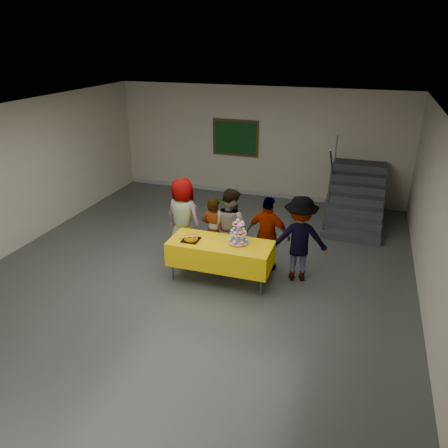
% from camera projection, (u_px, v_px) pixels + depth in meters
% --- Properties ---
extents(room_shell, '(10.00, 10.04, 3.02)m').
position_uv_depth(room_shell, '(187.00, 170.00, 7.31)').
color(room_shell, '#4C514C').
rests_on(room_shell, ground).
extents(bake_table, '(1.88, 0.78, 0.77)m').
position_uv_depth(bake_table, '(221.00, 253.00, 7.95)').
color(bake_table, '#595960').
rests_on(bake_table, ground).
extents(cupcake_stand, '(0.38, 0.38, 0.44)m').
position_uv_depth(cupcake_stand, '(238.00, 234.00, 7.78)').
color(cupcake_stand, silver).
rests_on(cupcake_stand, bake_table).
extents(bear_cake, '(0.32, 0.36, 0.12)m').
position_uv_depth(bear_cake, '(191.00, 237.00, 7.93)').
color(bear_cake, black).
rests_on(bear_cake, bake_table).
extents(schoolchild_a, '(0.92, 0.72, 1.66)m').
position_uv_depth(schoolchild_a, '(183.00, 218.00, 8.75)').
color(schoolchild_a, slate).
rests_on(schoolchild_a, ground).
extents(schoolchild_b, '(0.54, 0.39, 1.38)m').
position_uv_depth(schoolchild_b, '(214.00, 231.00, 8.51)').
color(schoolchild_b, slate).
rests_on(schoolchild_b, ground).
extents(schoolchild_c, '(0.94, 0.86, 1.56)m').
position_uv_depth(schoolchild_c, '(230.00, 227.00, 8.46)').
color(schoolchild_c, slate).
rests_on(schoolchild_c, ground).
extents(schoolchild_d, '(0.92, 0.50, 1.49)m').
position_uv_depth(schoolchild_d, '(268.00, 235.00, 8.23)').
color(schoolchild_d, slate).
rests_on(schoolchild_d, ground).
extents(schoolchild_e, '(1.15, 0.82, 1.62)m').
position_uv_depth(schoolchild_e, '(299.00, 239.00, 7.90)').
color(schoolchild_e, slate).
rests_on(schoolchild_e, ground).
extents(staircase, '(1.30, 2.40, 2.04)m').
position_uv_depth(staircase, '(355.00, 199.00, 10.76)').
color(staircase, '#424447').
rests_on(staircase, ground).
extents(noticeboard, '(1.30, 0.05, 1.00)m').
position_uv_depth(noticeboard, '(235.00, 138.00, 12.02)').
color(noticeboard, '#472B16').
rests_on(noticeboard, ground).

